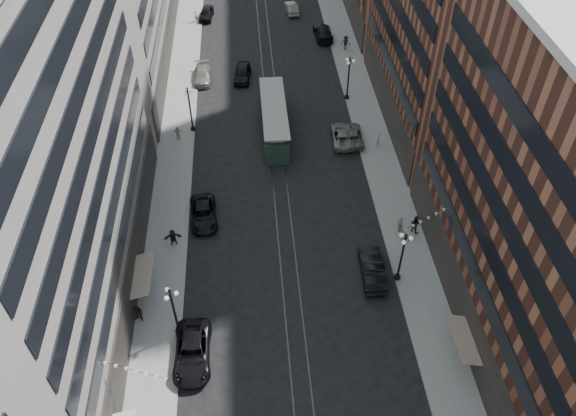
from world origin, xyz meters
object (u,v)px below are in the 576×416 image
object	(u,v)px
pedestrian_9	(346,43)
pedestrian_extra_2	(196,16)
car_2	(192,352)
car_14	(292,8)
car_11	(351,135)
pedestrian_5	(173,237)
car_8	(202,75)
car_9	(206,13)
lamppost_se_far	(402,256)
pedestrian_7	(415,224)
car_10	(372,269)
streetcar	(274,120)
car_12	(323,32)
pedestrian_6	(178,133)
lamppost_se_mid	(348,77)
pedestrian_8	(378,139)
car_13	(242,73)
car_extra_0	(343,135)
lamppost_sw_far	(174,310)
pedestrian_2	(138,314)
car_7	(204,214)
lamppost_sw_mid	(190,108)
pedestrian_extra_0	(400,225)

from	to	relation	value
pedestrian_9	pedestrian_extra_2	xyz separation A→B (m)	(-20.64, 10.15, -0.18)
car_2	car_14	world-z (taller)	car_2
car_11	pedestrian_5	world-z (taller)	pedestrian_5
car_8	car_9	world-z (taller)	car_9
car_11	pedestrian_extra_2	world-z (taller)	pedestrian_extra_2
lamppost_se_far	pedestrian_9	distance (m)	40.02
car_2	pedestrian_7	distance (m)	23.09
car_10	streetcar	bearing A→B (deg)	-69.47
pedestrian_7	car_10	bearing A→B (deg)	89.50
car_12	pedestrian_9	size ratio (longest dim) A/B	2.93
car_11	pedestrian_6	size ratio (longest dim) A/B	3.08
lamppost_se_mid	pedestrian_5	bearing A→B (deg)	-130.89
lamppost_se_mid	pedestrian_8	distance (m)	9.88
car_13	pedestrian_8	xyz separation A→B (m)	(14.41, -15.12, 0.15)
car_13	car_extra_0	world-z (taller)	car_13
car_11	car_14	bearing A→B (deg)	-80.83
lamppost_sw_far	streetcar	size ratio (longest dim) A/B	0.45
car_8	car_9	distance (m)	17.39
pedestrian_6	car_10	bearing A→B (deg)	134.95
pedestrian_9	car_10	bearing A→B (deg)	-89.53
car_8	pedestrian_extra_2	size ratio (longest dim) A/B	3.18
pedestrian_2	car_14	distance (m)	57.26
car_7	pedestrian_7	size ratio (longest dim) A/B	2.69
car_7	car_12	distance (m)	38.51
car_10	car_12	bearing A→B (deg)	-89.26
car_9	car_14	xyz separation A→B (m)	(12.83, 0.87, -0.03)
lamppost_se_far	pedestrian_6	bearing A→B (deg)	132.97
lamppost_sw_mid	pedestrian_2	xyz separation A→B (m)	(-3.19, -25.61, -2.05)
car_13	pedestrian_6	bearing A→B (deg)	-114.56
car_14	car_7	bearing A→B (deg)	68.79
car_13	pedestrian_5	size ratio (longest dim) A/B	2.86
lamppost_se_far	car_11	size ratio (longest dim) A/B	1.08
pedestrian_2	pedestrian_extra_0	xyz separation A→B (m)	(22.89, 7.93, 0.07)
car_10	pedestrian_7	world-z (taller)	pedestrian_7
lamppost_sw_far	car_extra_0	world-z (taller)	lamppost_sw_far
car_14	pedestrian_extra_2	xyz separation A→B (m)	(-14.30, -2.02, 0.20)
car_8	car_9	size ratio (longest dim) A/B	1.12
car_11	car_14	xyz separation A→B (m)	(-3.90, 32.25, 0.03)
lamppost_sw_mid	pedestrian_6	size ratio (longest dim) A/B	3.33
car_14	pedestrian_extra_2	distance (m)	14.44
car_7	car_10	distance (m)	16.73
car_9	car_14	bearing A→B (deg)	11.39
car_2	car_8	size ratio (longest dim) A/B	1.16
lamppost_se_mid	car_2	size ratio (longest dim) A/B	0.94
lamppost_se_far	car_13	world-z (taller)	lamppost_se_far
lamppost_se_mid	pedestrian_5	distance (m)	29.72
lamppost_sw_far	car_8	world-z (taller)	lamppost_sw_far
pedestrian_7	car_extra_0	bearing A→B (deg)	-27.56
streetcar	car_12	size ratio (longest dim) A/B	2.14
pedestrian_6	car_14	bearing A→B (deg)	-111.92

